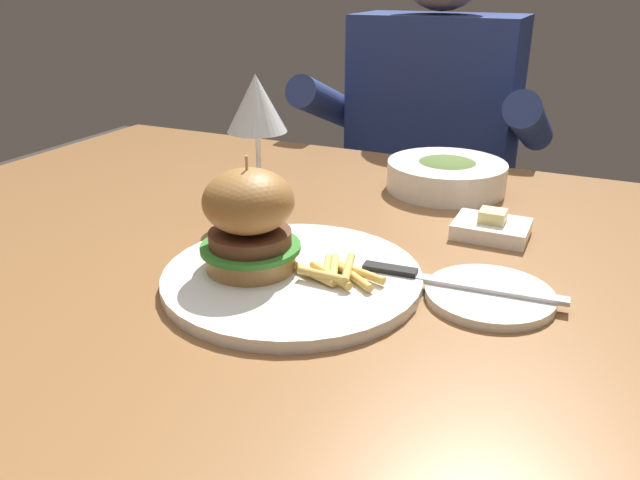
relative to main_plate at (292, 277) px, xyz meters
name	(u,v)px	position (x,y,z in m)	size (l,w,h in m)	color
dining_table	(294,304)	(-0.05, 0.09, -0.09)	(1.29, 0.94, 0.74)	brown
main_plate	(292,277)	(0.00, 0.00, 0.00)	(0.29, 0.29, 0.01)	white
burger_sandwich	(248,220)	(-0.05, -0.01, 0.06)	(0.11, 0.11, 0.13)	#B78447
fries_pile	(336,272)	(0.05, 0.01, 0.01)	(0.11, 0.07, 0.02)	#EABC5B
wine_glass	(257,109)	(-0.14, 0.17, 0.15)	(0.08, 0.08, 0.20)	silver
bread_plate	(490,295)	(0.21, 0.05, 0.00)	(0.14, 0.14, 0.01)	white
table_knife	(442,280)	(0.16, 0.05, 0.01)	(0.22, 0.03, 0.01)	silver
butter_dish	(491,228)	(0.17, 0.23, 0.00)	(0.10, 0.07, 0.04)	white
soup_bowl	(446,175)	(0.07, 0.39, 0.02)	(0.19, 0.19, 0.05)	white
diner_person	(428,198)	(-0.07, 0.84, -0.18)	(0.51, 0.36, 1.18)	#282833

